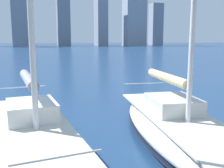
# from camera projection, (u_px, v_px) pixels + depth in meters

# --- Properties ---
(city_skyline) EXTENTS (171.44, 20.72, 50.96)m
(city_skyline) POSITION_uv_depth(u_px,v_px,m) (27.00, 11.00, 149.20)
(city_skyline) COLOR gray
(city_skyline) RESTS_ON ground
(sailboat_tan) EXTENTS (3.46, 9.03, 9.49)m
(sailboat_tan) POSITION_uv_depth(u_px,v_px,m) (178.00, 128.00, 9.12)
(sailboat_tan) COLOR white
(sailboat_tan) RESTS_ON ground
(sailboat_grey) EXTENTS (3.29, 8.16, 12.11)m
(sailboat_grey) POSITION_uv_depth(u_px,v_px,m) (35.00, 139.00, 7.89)
(sailboat_grey) COLOR white
(sailboat_grey) RESTS_ON ground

